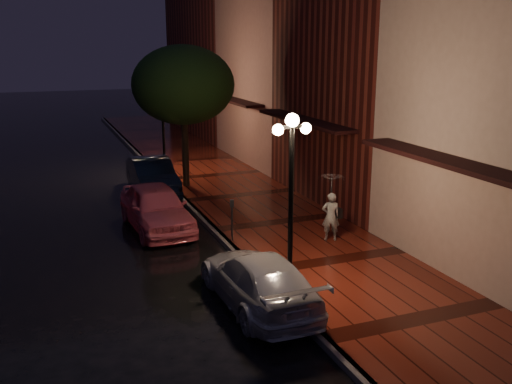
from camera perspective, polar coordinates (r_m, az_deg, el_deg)
name	(u,v)px	position (r m, az deg, el deg)	size (l,w,h in m)	color
ground	(215,234)	(18.59, -4.08, -4.19)	(120.00, 120.00, 0.00)	black
sidewalk	(279,224)	(19.31, 2.31, -3.20)	(4.50, 60.00, 0.15)	#46140C
curb	(215,232)	(18.56, -4.08, -3.97)	(0.25, 60.00, 0.15)	#595451
storefront_mid	(375,56)	(22.40, 11.84, 13.13)	(5.00, 8.00, 11.00)	#511914
storefront_far	(287,73)	(29.47, 3.11, 11.80)	(5.00, 8.00, 9.00)	#8C5951
storefront_extra	(225,58)	(38.77, -3.15, 13.26)	(5.00, 12.00, 10.00)	#511914
streetlamp_near	(291,192)	(13.47, 3.52, -0.01)	(0.96, 0.36, 4.31)	black
streetlamp_far	(163,119)	(26.61, -9.30, 7.19)	(0.96, 0.36, 4.31)	black
street_tree	(184,87)	(23.58, -7.26, 10.33)	(4.16, 4.16, 5.80)	black
pink_car	(156,207)	(19.05, -9.95, -1.53)	(1.78, 4.42, 1.51)	#DB5A6E
navy_car	(152,176)	(23.67, -10.34, 1.58)	(1.52, 4.37, 1.44)	black
silver_car	(258,280)	(13.49, 0.24, -8.78)	(1.79, 4.41, 1.28)	#B6B5BD
woman_with_umbrella	(332,196)	(17.29, 7.56, -0.43)	(0.87, 0.89, 2.09)	white
parking_meter	(232,216)	(17.22, -2.42, -2.43)	(0.14, 0.12, 1.30)	black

